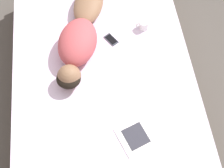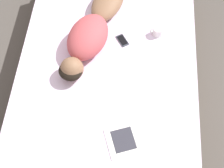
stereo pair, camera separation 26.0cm
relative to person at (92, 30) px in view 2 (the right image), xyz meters
The scene contains 6 objects.
ground_plane 0.64m from the person, 128.93° to the left, with size 12.00×12.00×0.00m, color #4C4742.
bed 0.44m from the person, 128.93° to the left, with size 1.63×2.29×0.48m.
person is the anchor object (origin of this frame).
open_magazine 1.04m from the person, 117.00° to the left, with size 0.58×0.42×0.01m.
coffee_mug 0.61m from the person, behind, with size 0.12×0.09×0.09m.
cell_phone 0.30m from the person, behind, with size 0.13×0.15×0.01m.
Camera 2 is at (-0.16, 1.52, 2.82)m, focal length 50.00 mm.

